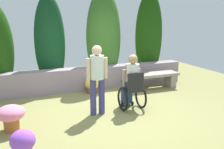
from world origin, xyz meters
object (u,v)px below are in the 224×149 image
object	(u,v)px
person_in_wheelchair	(131,84)
flower_pot_purple_near	(23,143)
stone_bench	(154,78)
person_standing_companion	(97,76)
flower_pot_terracotta_by_wall	(11,115)
flower_pot_red_accent	(92,85)

from	to	relation	value
person_in_wheelchair	flower_pot_purple_near	distance (m)	2.88
stone_bench	person_standing_companion	bearing A→B (deg)	-152.48
person_standing_companion	flower_pot_terracotta_by_wall	bearing A→B (deg)	-164.26
person_in_wheelchair	flower_pot_terracotta_by_wall	distance (m)	2.71
stone_bench	person_standing_companion	size ratio (longest dim) A/B	1.00
person_standing_companion	flower_pot_red_accent	xyz separation A→B (m)	(0.36, 1.59, -0.66)
stone_bench	flower_pot_purple_near	size ratio (longest dim) A/B	3.18
flower_pot_terracotta_by_wall	flower_pot_red_accent	size ratio (longest dim) A/B	1.20
flower_pot_terracotta_by_wall	person_standing_companion	bearing A→B (deg)	6.02
person_in_wheelchair	person_standing_companion	xyz separation A→B (m)	(-0.86, -0.03, 0.28)
stone_bench	flower_pot_red_accent	size ratio (longest dim) A/B	3.52
flower_pot_purple_near	flower_pot_red_accent	size ratio (longest dim) A/B	1.10
person_standing_companion	stone_bench	bearing A→B (deg)	40.70
stone_bench	flower_pot_red_accent	bearing A→B (deg)	169.81
person_standing_companion	flower_pot_terracotta_by_wall	distance (m)	1.92
person_in_wheelchair	flower_pot_terracotta_by_wall	world-z (taller)	person_in_wheelchair
flower_pot_red_accent	stone_bench	bearing A→B (deg)	-6.74
person_standing_companion	flower_pot_purple_near	distance (m)	2.21
flower_pot_purple_near	flower_pot_terracotta_by_wall	distance (m)	1.17
flower_pot_red_accent	flower_pot_purple_near	bearing A→B (deg)	-124.30
stone_bench	flower_pot_red_accent	world-z (taller)	stone_bench
person_in_wheelchair	stone_bench	bearing A→B (deg)	53.82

